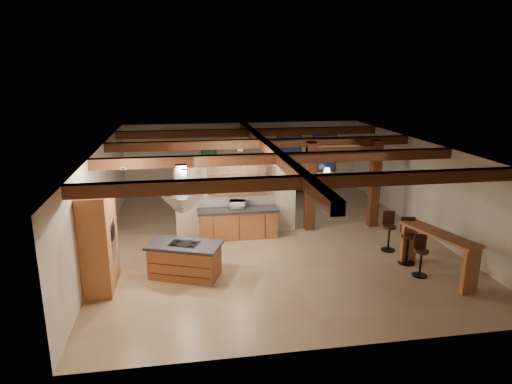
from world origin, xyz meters
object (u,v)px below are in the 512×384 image
(bar_counter, at_px, (438,247))
(kitchen_island, at_px, (185,260))
(dining_table, at_px, (257,199))
(sofa, at_px, (294,183))

(bar_counter, bearing_deg, kitchen_island, 170.84)
(dining_table, relative_size, sofa, 0.75)
(bar_counter, bearing_deg, sofa, 99.59)
(kitchen_island, distance_m, dining_table, 6.47)
(dining_table, height_order, bar_counter, bar_counter)
(kitchen_island, bearing_deg, bar_counter, -9.16)
(dining_table, relative_size, bar_counter, 0.72)
(kitchen_island, xyz_separation_m, bar_counter, (6.31, -1.02, 0.33))
(kitchen_island, height_order, bar_counter, bar_counter)
(dining_table, distance_m, sofa, 2.87)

